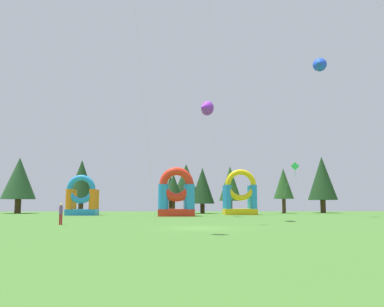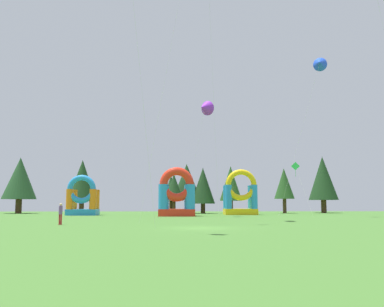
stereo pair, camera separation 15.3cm
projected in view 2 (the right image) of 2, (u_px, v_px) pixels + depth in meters
name	position (u px, v px, depth m)	size (l,w,h in m)	color
ground_plane	(201.00, 228.00, 29.99)	(120.00, 120.00, 0.00)	#3D6B28
kite_blue_delta	(320.00, 63.00, 56.95)	(6.66, 3.50, 21.29)	blue
kite_green_diamond	(296.00, 167.00, 58.77)	(1.85, 2.92, 7.14)	green
kite_purple_delta	(204.00, 108.00, 56.91)	(3.97, 3.08, 15.45)	purple
person_midfield	(61.00, 212.00, 34.48)	(0.39, 0.39, 1.74)	#B21E26
inflatable_blue_arch	(240.00, 197.00, 64.02)	(4.83, 3.56, 6.74)	yellow
inflatable_orange_dome	(177.00, 198.00, 57.64)	(4.84, 4.82, 6.51)	red
inflatable_yellow_castle	(82.00, 200.00, 61.50)	(4.27, 3.53, 5.75)	#268CD8
tree_row_0	(20.00, 178.00, 73.01)	(5.74, 5.74, 9.54)	#4C331E
tree_row_1	(82.00, 180.00, 71.05)	(4.47, 4.47, 8.91)	#4C331E
tree_row_2	(171.00, 188.00, 70.99)	(2.55, 2.55, 6.39)	#4C331E
tree_row_3	(174.00, 188.00, 70.39)	(3.23, 3.23, 6.53)	#4C331E
tree_row_4	(187.00, 181.00, 73.54)	(4.66, 4.66, 8.46)	#4C331E
tree_row_5	(203.00, 186.00, 72.51)	(4.09, 4.09, 7.73)	#4C331E
tree_row_6	(231.00, 184.00, 71.59)	(3.75, 3.75, 7.93)	#4C331E
tree_row_7	(231.00, 187.00, 74.22)	(3.25, 3.25, 6.82)	#4C331E
tree_row_8	(284.00, 184.00, 74.13)	(3.47, 3.47, 7.77)	#4C331E
tree_row_9	(323.00, 178.00, 76.65)	(5.19, 5.19, 10.08)	#4C331E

